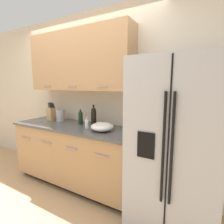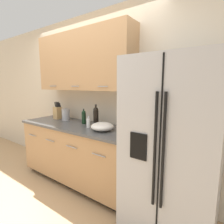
{
  "view_description": "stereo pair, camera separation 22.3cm",
  "coord_description": "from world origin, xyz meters",
  "px_view_note": "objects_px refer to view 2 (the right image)",
  "views": [
    {
      "loc": [
        1.76,
        -1.02,
        1.52
      ],
      "look_at": [
        0.67,
        0.9,
        1.17
      ],
      "focal_mm": 28.0,
      "sensor_mm": 36.0,
      "label": 1
    },
    {
      "loc": [
        1.95,
        -0.9,
        1.52
      ],
      "look_at": [
        0.67,
        0.9,
        1.17
      ],
      "focal_mm": 28.0,
      "sensor_mm": 36.0,
      "label": 2
    }
  ],
  "objects_px": {
    "mixing_bowl": "(102,126)",
    "oil_bottle": "(84,117)",
    "refrigerator": "(173,148)",
    "wine_bottle": "(96,116)",
    "soap_dispenser": "(88,123)",
    "steel_canister": "(66,115)",
    "knife_block": "(57,112)"
  },
  "relations": [
    {
      "from": "steel_canister",
      "to": "mixing_bowl",
      "type": "xyz_separation_m",
      "value": [
        0.93,
        -0.18,
        -0.04
      ]
    },
    {
      "from": "steel_canister",
      "to": "mixing_bowl",
      "type": "distance_m",
      "value": 0.95
    },
    {
      "from": "mixing_bowl",
      "to": "refrigerator",
      "type": "bearing_deg",
      "value": -0.9
    },
    {
      "from": "wine_bottle",
      "to": "oil_bottle",
      "type": "height_order",
      "value": "wine_bottle"
    },
    {
      "from": "wine_bottle",
      "to": "steel_canister",
      "type": "relative_size",
      "value": 1.51
    },
    {
      "from": "mixing_bowl",
      "to": "oil_bottle",
      "type": "bearing_deg",
      "value": 162.24
    },
    {
      "from": "refrigerator",
      "to": "oil_bottle",
      "type": "relative_size",
      "value": 7.73
    },
    {
      "from": "refrigerator",
      "to": "soap_dispenser",
      "type": "height_order",
      "value": "refrigerator"
    },
    {
      "from": "wine_bottle",
      "to": "mixing_bowl",
      "type": "bearing_deg",
      "value": -33.99
    },
    {
      "from": "knife_block",
      "to": "mixing_bowl",
      "type": "bearing_deg",
      "value": -8.23
    },
    {
      "from": "refrigerator",
      "to": "wine_bottle",
      "type": "relative_size",
      "value": 5.69
    },
    {
      "from": "refrigerator",
      "to": "knife_block",
      "type": "relative_size",
      "value": 5.85
    },
    {
      "from": "soap_dispenser",
      "to": "steel_canister",
      "type": "relative_size",
      "value": 0.77
    },
    {
      "from": "wine_bottle",
      "to": "refrigerator",
      "type": "bearing_deg",
      "value": -9.07
    },
    {
      "from": "oil_bottle",
      "to": "wine_bottle",
      "type": "bearing_deg",
      "value": 4.31
    },
    {
      "from": "steel_canister",
      "to": "mixing_bowl",
      "type": "height_order",
      "value": "steel_canister"
    },
    {
      "from": "soap_dispenser",
      "to": "oil_bottle",
      "type": "xyz_separation_m",
      "value": [
        -0.22,
        0.14,
        0.04
      ]
    },
    {
      "from": "refrigerator",
      "to": "steel_canister",
      "type": "relative_size",
      "value": 8.57
    },
    {
      "from": "refrigerator",
      "to": "oil_bottle",
      "type": "height_order",
      "value": "refrigerator"
    },
    {
      "from": "refrigerator",
      "to": "wine_bottle",
      "type": "distance_m",
      "value": 1.21
    },
    {
      "from": "knife_block",
      "to": "soap_dispenser",
      "type": "distance_m",
      "value": 0.89
    },
    {
      "from": "oil_bottle",
      "to": "soap_dispenser",
      "type": "bearing_deg",
      "value": -31.85
    },
    {
      "from": "wine_bottle",
      "to": "mixing_bowl",
      "type": "relative_size",
      "value": 1.04
    },
    {
      "from": "steel_canister",
      "to": "oil_bottle",
      "type": "bearing_deg",
      "value": -2.55
    },
    {
      "from": "wine_bottle",
      "to": "mixing_bowl",
      "type": "distance_m",
      "value": 0.32
    },
    {
      "from": "wine_bottle",
      "to": "oil_bottle",
      "type": "distance_m",
      "value": 0.23
    },
    {
      "from": "refrigerator",
      "to": "soap_dispenser",
      "type": "xyz_separation_m",
      "value": [
        -1.19,
        0.03,
        0.1
      ]
    },
    {
      "from": "oil_bottle",
      "to": "mixing_bowl",
      "type": "height_order",
      "value": "oil_bottle"
    },
    {
      "from": "knife_block",
      "to": "wine_bottle",
      "type": "xyz_separation_m",
      "value": [
        0.88,
        0.01,
        0.03
      ]
    },
    {
      "from": "soap_dispenser",
      "to": "refrigerator",
      "type": "bearing_deg",
      "value": -1.52
    },
    {
      "from": "oil_bottle",
      "to": "steel_canister",
      "type": "xyz_separation_m",
      "value": [
        -0.44,
        0.02,
        -0.01
      ]
    },
    {
      "from": "steel_canister",
      "to": "knife_block",
      "type": "bearing_deg",
      "value": -176.82
    }
  ]
}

